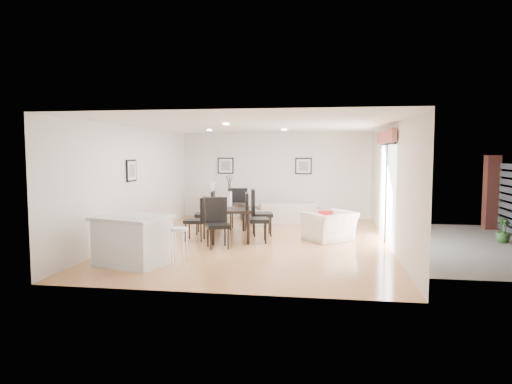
# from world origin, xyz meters

# --- Properties ---
(ground) EXTENTS (8.00, 8.00, 0.00)m
(ground) POSITION_xyz_m (0.00, 0.00, 0.00)
(ground) COLOR tan
(ground) RESTS_ON ground
(wall_back) EXTENTS (6.00, 0.04, 2.70)m
(wall_back) POSITION_xyz_m (0.00, 4.00, 1.35)
(wall_back) COLOR silver
(wall_back) RESTS_ON ground
(wall_front) EXTENTS (6.00, 0.04, 2.70)m
(wall_front) POSITION_xyz_m (0.00, -4.00, 1.35)
(wall_front) COLOR silver
(wall_front) RESTS_ON ground
(wall_left) EXTENTS (0.04, 8.00, 2.70)m
(wall_left) POSITION_xyz_m (-3.00, 0.00, 1.35)
(wall_left) COLOR silver
(wall_left) RESTS_ON ground
(wall_right) EXTENTS (0.04, 8.00, 2.70)m
(wall_right) POSITION_xyz_m (3.00, 0.00, 1.35)
(wall_right) COLOR silver
(wall_right) RESTS_ON ground
(ceiling) EXTENTS (6.00, 8.00, 0.02)m
(ceiling) POSITION_xyz_m (0.00, 0.00, 2.70)
(ceiling) COLOR white
(ceiling) RESTS_ON wall_back
(sofa) EXTENTS (2.33, 1.60, 0.63)m
(sofa) POSITION_xyz_m (0.42, 2.81, 0.32)
(sofa) COLOR gray
(sofa) RESTS_ON ground
(armchair) EXTENTS (1.41, 1.39, 0.69)m
(armchair) POSITION_xyz_m (1.69, 0.32, 0.34)
(armchair) COLOR silver
(armchair) RESTS_ON ground
(courtyard_plant_b) EXTENTS (0.43, 0.43, 0.58)m
(courtyard_plant_b) POSITION_xyz_m (5.66, 0.68, 0.29)
(courtyard_plant_b) COLOR #305524
(courtyard_plant_b) RESTS_ON ground
(dining_table) EXTENTS (1.33, 2.01, 0.77)m
(dining_table) POSITION_xyz_m (-0.72, 0.37, 0.69)
(dining_table) COLOR black
(dining_table) RESTS_ON ground
(dining_chair_wnear) EXTENTS (0.49, 0.49, 1.03)m
(dining_chair_wnear) POSITION_xyz_m (-1.37, -0.09, 0.57)
(dining_chair_wnear) COLOR black
(dining_chair_wnear) RESTS_ON ground
(dining_chair_wfar) EXTENTS (0.55, 0.55, 1.08)m
(dining_chair_wfar) POSITION_xyz_m (-1.37, 0.84, 0.61)
(dining_chair_wfar) COLOR black
(dining_chair_wfar) RESTS_ON ground
(dining_chair_enear) EXTENTS (0.60, 0.60, 1.15)m
(dining_chair_enear) POSITION_xyz_m (-0.08, -0.11, 0.64)
(dining_chair_enear) COLOR black
(dining_chair_enear) RESTS_ON ground
(dining_chair_efar) EXTENTS (0.62, 0.62, 1.16)m
(dining_chair_efar) POSITION_xyz_m (-0.08, 0.81, 0.65)
(dining_chair_efar) COLOR black
(dining_chair_efar) RESTS_ON ground
(dining_chair_head) EXTENTS (0.64, 0.64, 1.09)m
(dining_chair_head) POSITION_xyz_m (-0.76, -0.78, 0.61)
(dining_chair_head) COLOR black
(dining_chair_head) RESTS_ON ground
(dining_chair_foot) EXTENTS (0.55, 0.55, 1.14)m
(dining_chair_foot) POSITION_xyz_m (-0.72, 1.50, 0.64)
(dining_chair_foot) COLOR black
(dining_chair_foot) RESTS_ON ground
(vase) EXTENTS (0.83, 1.36, 0.77)m
(vase) POSITION_xyz_m (-0.72, 0.37, 1.11)
(vase) COLOR white
(vase) RESTS_ON dining_table
(coffee_table) EXTENTS (1.08, 0.83, 0.38)m
(coffee_table) POSITION_xyz_m (-0.51, 3.42, 0.19)
(coffee_table) COLOR black
(coffee_table) RESTS_ON ground
(side_table) EXTENTS (0.56, 0.56, 0.67)m
(side_table) POSITION_xyz_m (-1.92, 3.44, 0.33)
(side_table) COLOR black
(side_table) RESTS_ON ground
(table_lamp) EXTENTS (0.25, 0.25, 0.48)m
(table_lamp) POSITION_xyz_m (-1.92, 3.44, 0.98)
(table_lamp) COLOR white
(table_lamp) RESTS_ON side_table
(cushion) EXTENTS (0.34, 0.23, 0.33)m
(cushion) POSITION_xyz_m (1.59, 0.23, 0.56)
(cushion) COLOR maroon
(cushion) RESTS_ON armchair
(kitchen_island) EXTENTS (1.52, 1.31, 0.90)m
(kitchen_island) POSITION_xyz_m (-1.95, -2.53, 0.46)
(kitchen_island) COLOR silver
(kitchen_island) RESTS_ON ground
(bar_stool) EXTENTS (0.33, 0.33, 0.71)m
(bar_stool) POSITION_xyz_m (-1.05, -2.53, 0.61)
(bar_stool) COLOR white
(bar_stool) RESTS_ON ground
(framed_print_back_left) EXTENTS (0.52, 0.04, 0.52)m
(framed_print_back_left) POSITION_xyz_m (-1.60, 3.97, 1.65)
(framed_print_back_left) COLOR black
(framed_print_back_left) RESTS_ON wall_back
(framed_print_back_right) EXTENTS (0.52, 0.04, 0.52)m
(framed_print_back_right) POSITION_xyz_m (0.90, 3.97, 1.65)
(framed_print_back_right) COLOR black
(framed_print_back_right) RESTS_ON wall_back
(framed_print_left_wall) EXTENTS (0.04, 0.52, 0.52)m
(framed_print_left_wall) POSITION_xyz_m (-2.97, -0.20, 1.65)
(framed_print_left_wall) COLOR black
(framed_print_left_wall) RESTS_ON wall_left
(sliding_door) EXTENTS (0.12, 2.70, 2.57)m
(sliding_door) POSITION_xyz_m (2.96, 0.30, 1.66)
(sliding_door) COLOR white
(sliding_door) RESTS_ON wall_right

